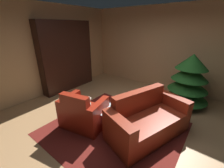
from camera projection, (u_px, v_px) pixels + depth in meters
The scene contains 11 objects.
ground_plane at pixel (124, 121), 3.48m from camera, with size 6.93×6.93×0.00m, color tan.
wall_back at pixel (167, 49), 4.90m from camera, with size 5.90×0.06×2.78m, color tan.
wall_left at pixel (48, 51), 4.60m from camera, with size 0.06×5.34×2.78m, color tan.
area_rug at pixel (115, 128), 3.22m from camera, with size 2.70×2.53×0.01m, color maroon.
bookshelf_unit at pixel (70, 58), 5.05m from camera, with size 0.34×1.92×2.30m.
armchair_red at pixel (83, 113), 3.22m from camera, with size 1.05×0.88×0.87m.
couch_red at pixel (147, 121), 2.98m from camera, with size 1.31×1.88×0.90m.
coffee_table at pixel (114, 112), 3.15m from camera, with size 0.67×0.67×0.43m.
book_stack_on_table at pixel (116, 109), 3.08m from camera, with size 0.23×0.17×0.13m.
bottle_on_table at pixel (120, 102), 3.21m from camera, with size 0.06×0.06×0.32m.
decorated_tree at pixel (189, 80), 3.96m from camera, with size 1.15×1.15×1.46m.
Camera 1 is at (1.53, -2.46, 2.13)m, focal length 23.19 mm.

